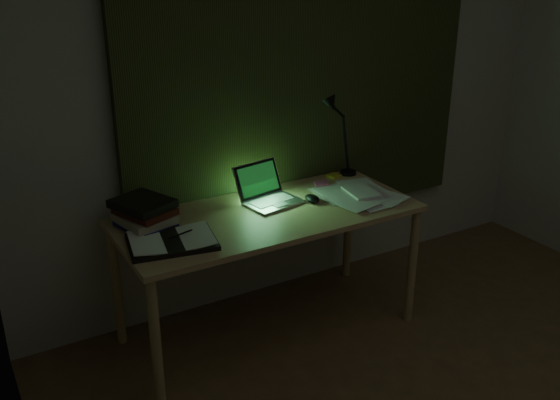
% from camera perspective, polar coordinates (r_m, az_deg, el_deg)
% --- Properties ---
extents(wall_back, '(3.50, 0.00, 2.50)m').
position_cam_1_polar(wall_back, '(3.60, 2.10, 10.58)').
color(wall_back, beige).
rests_on(wall_back, ground).
extents(wall_left, '(0.00, 4.00, 2.50)m').
position_cam_1_polar(wall_left, '(1.23, -18.86, -15.16)').
color(wall_left, beige).
rests_on(wall_left, ground).
extents(curtain, '(2.20, 0.06, 2.00)m').
position_cam_1_polar(curtain, '(3.53, 2.50, 13.65)').
color(curtain, '#282E17').
rests_on(curtain, wall_back).
extents(desk, '(1.55, 0.68, 0.71)m').
position_cam_1_polar(desk, '(3.35, -1.04, -6.73)').
color(desk, tan).
rests_on(desk, floor).
extents(laptop, '(0.34, 0.37, 0.20)m').
position_cam_1_polar(laptop, '(3.26, -0.58, 1.29)').
color(laptop, silver).
rests_on(laptop, desk).
extents(open_textbook, '(0.44, 0.35, 0.03)m').
position_cam_1_polar(open_textbook, '(2.89, -9.87, -3.71)').
color(open_textbook, white).
rests_on(open_textbook, desk).
extents(book_stack, '(0.28, 0.31, 0.14)m').
position_cam_1_polar(book_stack, '(3.08, -12.23, -1.17)').
color(book_stack, white).
rests_on(book_stack, desk).
extents(loose_papers, '(0.42, 0.43, 0.02)m').
position_cam_1_polar(loose_papers, '(3.43, 6.57, 0.58)').
color(loose_papers, white).
rests_on(loose_papers, desk).
extents(mouse, '(0.07, 0.11, 0.04)m').
position_cam_1_polar(mouse, '(3.32, 2.97, 0.12)').
color(mouse, black).
rests_on(mouse, desk).
extents(sticky_yellow, '(0.08, 0.08, 0.01)m').
position_cam_1_polar(sticky_yellow, '(3.70, 4.95, 2.23)').
color(sticky_yellow, gold).
rests_on(sticky_yellow, desk).
extents(sticky_pink, '(0.10, 0.10, 0.02)m').
position_cam_1_polar(sticky_pink, '(3.56, 3.79, 1.48)').
color(sticky_pink, '#CD4F83').
rests_on(sticky_pink, desk).
extents(desk_lamp, '(0.36, 0.28, 0.52)m').
position_cam_1_polar(desk_lamp, '(3.68, 6.41, 6.19)').
color(desk_lamp, black).
rests_on(desk_lamp, desk).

